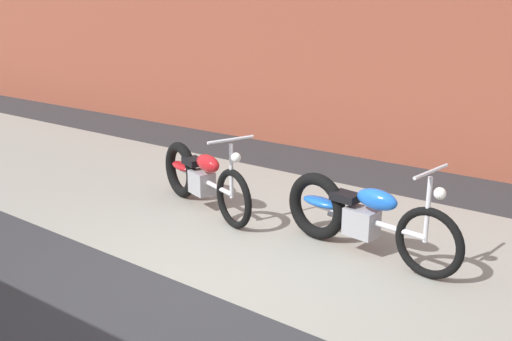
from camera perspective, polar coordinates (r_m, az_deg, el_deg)
ground_plane at (r=5.10m, az=-5.74°, el=-11.93°), size 80.00×80.00×0.00m
sidewalk_slab at (r=6.36m, az=5.09°, el=-5.98°), size 36.00×3.50×0.01m
brick_building_wall at (r=9.01m, az=17.76°, el=15.24°), size 36.00×0.50×4.72m
motorcycle_red at (r=6.95m, az=-5.80°, el=-0.60°), size 1.93×0.86×1.03m
motorcycle_blue at (r=5.75m, az=10.00°, el=-4.44°), size 2.00×0.62×1.03m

